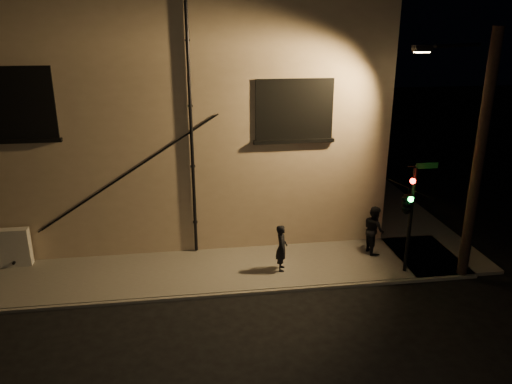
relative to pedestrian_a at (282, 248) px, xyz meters
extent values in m
plane|color=black|center=(-0.88, -1.14, -0.89)|extent=(90.00, 90.00, 0.00)
cube|color=#5F5A55|center=(-3.88, 0.36, -0.83)|extent=(20.00, 3.00, 0.12)
cube|color=#5F5A55|center=(5.62, 6.86, -0.83)|extent=(3.00, 16.00, 0.12)
cube|color=tan|center=(-3.88, 7.86, 3.36)|extent=(16.00, 12.00, 8.50)
cube|color=black|center=(-7.88, 1.84, 4.51)|extent=(2.20, 0.10, 2.20)
cube|color=black|center=(-7.88, 1.85, 4.51)|extent=(1.98, 0.05, 1.98)
cube|color=black|center=(0.72, 1.84, 4.11)|extent=(2.60, 0.10, 2.00)
cube|color=#A5B28C|center=(0.72, 1.85, 4.11)|extent=(2.38, 0.05, 1.78)
cylinder|color=black|center=(-2.68, 1.78, 3.42)|extent=(0.11, 0.11, 8.30)
cylinder|color=black|center=(-4.88, 1.81, 2.11)|extent=(5.96, 0.04, 3.75)
cylinder|color=black|center=(-4.76, 1.81, 2.17)|extent=(5.96, 0.04, 3.75)
imported|color=black|center=(0.00, 0.00, 0.00)|extent=(0.45, 0.61, 1.55)
imported|color=black|center=(3.40, 0.82, 0.07)|extent=(0.70, 0.86, 1.68)
cylinder|color=black|center=(3.94, -0.64, 0.96)|extent=(0.12, 0.12, 3.46)
imported|color=black|center=(3.72, -0.76, 1.69)|extent=(0.94, 2.13, 0.84)
sphere|color=#FF140C|center=(3.74, -0.94, 2.37)|extent=(0.17, 0.17, 0.17)
sphere|color=#14FF3F|center=(3.74, -0.94, 1.79)|extent=(0.17, 0.17, 0.17)
cube|color=#0C4C1E|center=(4.29, -0.64, 2.74)|extent=(0.70, 0.03, 0.18)
cylinder|color=black|center=(5.69, -1.05, 2.93)|extent=(0.32, 0.32, 7.64)
cylinder|color=black|center=(4.89, -0.50, 6.22)|extent=(1.94, 1.05, 0.10)
cube|color=black|center=(4.09, 0.05, 6.11)|extent=(0.55, 0.28, 0.18)
cube|color=#FFC672|center=(4.09, 0.05, 6.01)|extent=(0.42, 0.20, 0.04)
camera|label=1|loc=(-2.89, -14.21, 6.91)|focal=35.00mm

